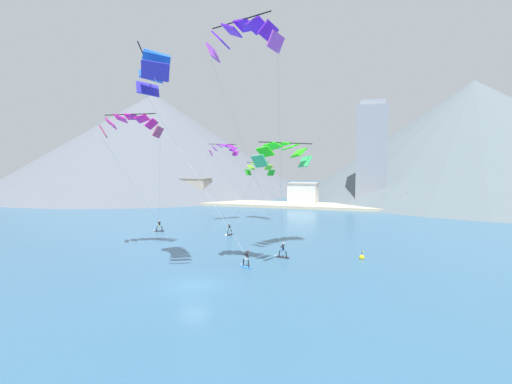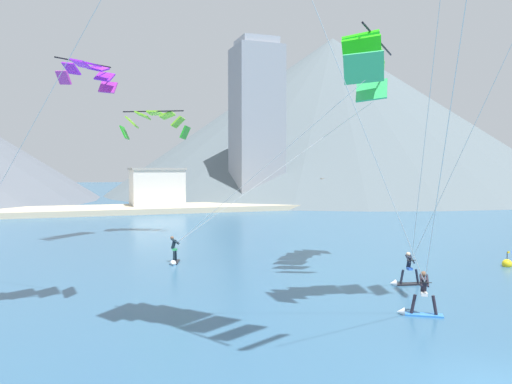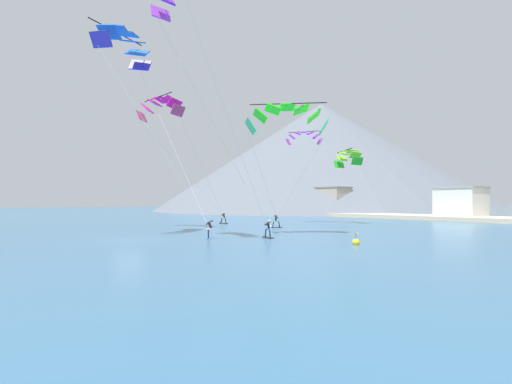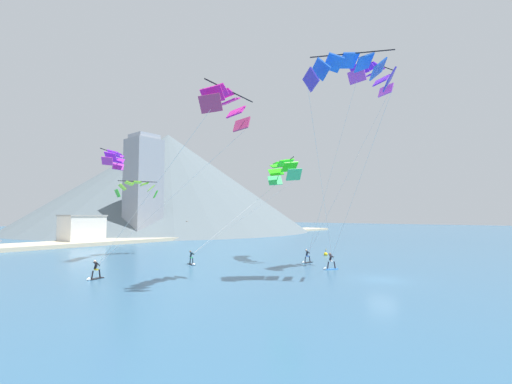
{
  "view_description": "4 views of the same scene",
  "coord_description": "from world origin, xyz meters",
  "px_view_note": "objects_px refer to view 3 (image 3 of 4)",
  "views": [
    {
      "loc": [
        12.93,
        -25.01,
        9.93
      ],
      "look_at": [
        1.81,
        11.74,
        6.99
      ],
      "focal_mm": 24.0,
      "sensor_mm": 36.0,
      "label": 1
    },
    {
      "loc": [
        -10.09,
        -9.75,
        5.77
      ],
      "look_at": [
        -0.22,
        18.25,
        4.33
      ],
      "focal_mm": 35.0,
      "sensor_mm": 36.0,
      "label": 2
    },
    {
      "loc": [
        32.68,
        -12.1,
        3.32
      ],
      "look_at": [
        -2.4,
        15.29,
        4.3
      ],
      "focal_mm": 28.0,
      "sensor_mm": 36.0,
      "label": 3
    },
    {
      "loc": [
        -30.89,
        -10.96,
        5.72
      ],
      "look_at": [
        3.82,
        17.65,
        8.77
      ],
      "focal_mm": 24.0,
      "sensor_mm": 36.0,
      "label": 4
    }
  ],
  "objects_px": {
    "parafoil_kite_near_trail": "(124,43)",
    "parafoil_kite_distant_low_drift": "(348,156)",
    "kitesurfer_near_trail": "(209,232)",
    "race_marker_buoy": "(356,242)",
    "kitesurfer_near_lead": "(267,233)",
    "kitesurfer_mid_center": "(274,224)",
    "kitesurfer_far_left": "(223,220)",
    "parafoil_kite_distant_high_outer": "(304,136)",
    "parafoil_kite_mid_center": "(287,116)",
    "parafoil_kite_far_left": "(161,107)"
  },
  "relations": [
    {
      "from": "kitesurfer_near_trail",
      "to": "parafoil_kite_far_left",
      "type": "bearing_deg",
      "value": 172.69
    },
    {
      "from": "kitesurfer_near_lead",
      "to": "parafoil_kite_near_trail",
      "type": "xyz_separation_m",
      "value": [
        -8.96,
        -9.87,
        17.6
      ]
    },
    {
      "from": "parafoil_kite_far_left",
      "to": "parafoil_kite_distant_high_outer",
      "type": "height_order",
      "value": "parafoil_kite_far_left"
    },
    {
      "from": "kitesurfer_mid_center",
      "to": "parafoil_kite_far_left",
      "type": "relative_size",
      "value": 0.12
    },
    {
      "from": "kitesurfer_far_left",
      "to": "parafoil_kite_distant_low_drift",
      "type": "bearing_deg",
      "value": 47.75
    },
    {
      "from": "kitesurfer_near_lead",
      "to": "parafoil_kite_mid_center",
      "type": "relative_size",
      "value": 0.15
    },
    {
      "from": "kitesurfer_near_trail",
      "to": "parafoil_kite_distant_low_drift",
      "type": "height_order",
      "value": "parafoil_kite_distant_low_drift"
    },
    {
      "from": "parafoil_kite_mid_center",
      "to": "parafoil_kite_distant_low_drift",
      "type": "xyz_separation_m",
      "value": [
        -8.44,
        19.52,
        -1.79
      ]
    },
    {
      "from": "kitesurfer_far_left",
      "to": "parafoil_kite_mid_center",
      "type": "distance_m",
      "value": 24.15
    },
    {
      "from": "kitesurfer_mid_center",
      "to": "parafoil_kite_far_left",
      "type": "bearing_deg",
      "value": -119.94
    },
    {
      "from": "parafoil_kite_far_left",
      "to": "race_marker_buoy",
      "type": "bearing_deg",
      "value": 10.19
    },
    {
      "from": "parafoil_kite_distant_low_drift",
      "to": "parafoil_kite_mid_center",
      "type": "bearing_deg",
      "value": -66.63
    },
    {
      "from": "kitesurfer_near_lead",
      "to": "parafoil_kite_distant_low_drift",
      "type": "bearing_deg",
      "value": 111.75
    },
    {
      "from": "parafoil_kite_near_trail",
      "to": "kitesurfer_mid_center",
      "type": "bearing_deg",
      "value": 92.47
    },
    {
      "from": "race_marker_buoy",
      "to": "kitesurfer_near_lead",
      "type": "bearing_deg",
      "value": -167.56
    },
    {
      "from": "kitesurfer_near_trail",
      "to": "parafoil_kite_far_left",
      "type": "relative_size",
      "value": 0.12
    },
    {
      "from": "kitesurfer_near_lead",
      "to": "kitesurfer_mid_center",
      "type": "height_order",
      "value": "kitesurfer_mid_center"
    },
    {
      "from": "kitesurfer_near_trail",
      "to": "parafoil_kite_near_trail",
      "type": "height_order",
      "value": "parafoil_kite_near_trail"
    },
    {
      "from": "kitesurfer_mid_center",
      "to": "parafoil_kite_mid_center",
      "type": "distance_m",
      "value": 15.69
    },
    {
      "from": "parafoil_kite_mid_center",
      "to": "race_marker_buoy",
      "type": "bearing_deg",
      "value": -7.33
    },
    {
      "from": "parafoil_kite_distant_low_drift",
      "to": "kitesurfer_far_left",
      "type": "bearing_deg",
      "value": -132.25
    },
    {
      "from": "kitesurfer_near_lead",
      "to": "kitesurfer_mid_center",
      "type": "xyz_separation_m",
      "value": [
        -9.78,
        9.31,
        0.02
      ]
    },
    {
      "from": "kitesurfer_near_trail",
      "to": "race_marker_buoy",
      "type": "bearing_deg",
      "value": 29.74
    },
    {
      "from": "kitesurfer_far_left",
      "to": "parafoil_kite_mid_center",
      "type": "xyz_separation_m",
      "value": [
        20.63,
        -6.1,
        10.98
      ]
    },
    {
      "from": "kitesurfer_near_trail",
      "to": "parafoil_kite_distant_low_drift",
      "type": "relative_size",
      "value": 0.3
    },
    {
      "from": "parafoil_kite_mid_center",
      "to": "parafoil_kite_far_left",
      "type": "relative_size",
      "value": 0.84
    },
    {
      "from": "parafoil_kite_distant_high_outer",
      "to": "kitesurfer_mid_center",
      "type": "bearing_deg",
      "value": -64.74
    },
    {
      "from": "kitesurfer_near_lead",
      "to": "parafoil_kite_far_left",
      "type": "bearing_deg",
      "value": -170.97
    },
    {
      "from": "parafoil_kite_near_trail",
      "to": "kitesurfer_far_left",
      "type": "bearing_deg",
      "value": 122.79
    },
    {
      "from": "parafoil_kite_near_trail",
      "to": "parafoil_kite_far_left",
      "type": "relative_size",
      "value": 1.24
    },
    {
      "from": "kitesurfer_near_trail",
      "to": "parafoil_kite_mid_center",
      "type": "bearing_deg",
      "value": 74.54
    },
    {
      "from": "kitesurfer_far_left",
      "to": "parafoil_kite_near_trail",
      "type": "xyz_separation_m",
      "value": [
        12.23,
        -18.98,
        17.55
      ]
    },
    {
      "from": "parafoil_kite_near_trail",
      "to": "race_marker_buoy",
      "type": "bearing_deg",
      "value": 34.0
    },
    {
      "from": "kitesurfer_mid_center",
      "to": "parafoil_kite_distant_high_outer",
      "type": "height_order",
      "value": "parafoil_kite_distant_high_outer"
    },
    {
      "from": "kitesurfer_near_lead",
      "to": "parafoil_kite_distant_high_outer",
      "type": "height_order",
      "value": "parafoil_kite_distant_high_outer"
    },
    {
      "from": "kitesurfer_near_trail",
      "to": "race_marker_buoy",
      "type": "relative_size",
      "value": 1.74
    },
    {
      "from": "kitesurfer_near_lead",
      "to": "kitesurfer_far_left",
      "type": "xyz_separation_m",
      "value": [
        -21.18,
        9.12,
        0.05
      ]
    },
    {
      "from": "kitesurfer_near_lead",
      "to": "kitesurfer_far_left",
      "type": "bearing_deg",
      "value": 156.71
    },
    {
      "from": "parafoil_kite_near_trail",
      "to": "parafoil_kite_mid_center",
      "type": "xyz_separation_m",
      "value": [
        8.4,
        12.88,
        -6.57
      ]
    },
    {
      "from": "parafoil_kite_near_trail",
      "to": "parafoil_kite_mid_center",
      "type": "relative_size",
      "value": 1.47
    },
    {
      "from": "kitesurfer_near_trail",
      "to": "parafoil_kite_far_left",
      "type": "xyz_separation_m",
      "value": [
        -14.05,
        1.8,
        14.05
      ]
    },
    {
      "from": "kitesurfer_near_lead",
      "to": "kitesurfer_near_trail",
      "type": "bearing_deg",
      "value": -120.48
    },
    {
      "from": "parafoil_kite_distant_high_outer",
      "to": "kitesurfer_far_left",
      "type": "bearing_deg",
      "value": -124.66
    },
    {
      "from": "kitesurfer_mid_center",
      "to": "parafoil_kite_near_trail",
      "type": "xyz_separation_m",
      "value": [
        0.83,
        -19.17,
        17.58
      ]
    },
    {
      "from": "parafoil_kite_near_trail",
      "to": "parafoil_kite_distant_high_outer",
      "type": "height_order",
      "value": "parafoil_kite_near_trail"
    },
    {
      "from": "kitesurfer_near_trail",
      "to": "parafoil_kite_distant_high_outer",
      "type": "height_order",
      "value": "parafoil_kite_distant_high_outer"
    },
    {
      "from": "parafoil_kite_near_trail",
      "to": "parafoil_kite_distant_low_drift",
      "type": "bearing_deg",
      "value": 90.07
    },
    {
      "from": "kitesurfer_mid_center",
      "to": "kitesurfer_near_trail",
      "type": "bearing_deg",
      "value": -62.51
    },
    {
      "from": "kitesurfer_near_lead",
      "to": "parafoil_kite_near_trail",
      "type": "distance_m",
      "value": 22.08
    },
    {
      "from": "race_marker_buoy",
      "to": "parafoil_kite_mid_center",
      "type": "bearing_deg",
      "value": 172.67
    }
  ]
}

